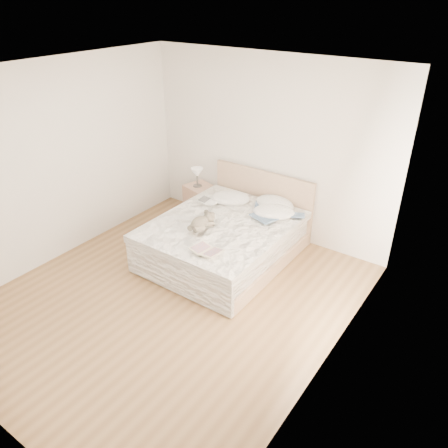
# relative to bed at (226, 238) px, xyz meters

# --- Properties ---
(floor) EXTENTS (4.00, 4.50, 0.00)m
(floor) POSITION_rel_bed_xyz_m (0.00, -1.19, -0.31)
(floor) COLOR brown
(floor) RESTS_ON ground
(ceiling) EXTENTS (4.00, 4.50, 0.00)m
(ceiling) POSITION_rel_bed_xyz_m (0.00, -1.19, 2.39)
(ceiling) COLOR white
(ceiling) RESTS_ON ground
(wall_back) EXTENTS (4.00, 0.02, 2.70)m
(wall_back) POSITION_rel_bed_xyz_m (0.00, 1.06, 1.04)
(wall_back) COLOR silver
(wall_back) RESTS_ON ground
(wall_left) EXTENTS (0.02, 4.50, 2.70)m
(wall_left) POSITION_rel_bed_xyz_m (-2.00, -1.19, 1.04)
(wall_left) COLOR silver
(wall_left) RESTS_ON ground
(wall_right) EXTENTS (0.02, 4.50, 2.70)m
(wall_right) POSITION_rel_bed_xyz_m (2.00, -1.19, 1.04)
(wall_right) COLOR silver
(wall_right) RESTS_ON ground
(window) EXTENTS (0.02, 1.30, 1.10)m
(window) POSITION_rel_bed_xyz_m (1.99, -0.89, 1.14)
(window) COLOR white
(window) RESTS_ON wall_right
(bed) EXTENTS (1.72, 2.14, 1.00)m
(bed) POSITION_rel_bed_xyz_m (0.00, 0.00, 0.00)
(bed) COLOR tan
(bed) RESTS_ON floor
(nightstand) EXTENTS (0.54, 0.50, 0.56)m
(nightstand) POSITION_rel_bed_xyz_m (-1.07, 0.78, -0.03)
(nightstand) COLOR tan
(nightstand) RESTS_ON floor
(table_lamp) EXTENTS (0.21, 0.21, 0.31)m
(table_lamp) POSITION_rel_bed_xyz_m (-1.10, 0.76, 0.48)
(table_lamp) COLOR #48433E
(table_lamp) RESTS_ON nightstand
(pillow_left) EXTENTS (0.72, 0.64, 0.18)m
(pillow_left) POSITION_rel_bed_xyz_m (-0.30, 0.55, 0.33)
(pillow_left) COLOR white
(pillow_left) RESTS_ON bed
(pillow_middle) EXTENTS (0.66, 0.51, 0.18)m
(pillow_middle) POSITION_rel_bed_xyz_m (0.34, 0.77, 0.33)
(pillow_middle) COLOR white
(pillow_middle) RESTS_ON bed
(pillow_right) EXTENTS (0.72, 0.65, 0.18)m
(pillow_right) POSITION_rel_bed_xyz_m (0.46, 0.53, 0.33)
(pillow_right) COLOR white
(pillow_right) RESTS_ON bed
(blouse) EXTENTS (0.72, 0.74, 0.02)m
(blouse) POSITION_rel_bed_xyz_m (0.45, 0.46, 0.32)
(blouse) COLOR #3C5574
(blouse) RESTS_ON bed
(photo_book) EXTENTS (0.35, 0.26, 0.02)m
(photo_book) POSITION_rel_bed_xyz_m (-0.51, 0.28, 0.32)
(photo_book) COLOR white
(photo_book) RESTS_ON bed
(childrens_book) EXTENTS (0.41, 0.30, 0.02)m
(childrens_book) POSITION_rel_bed_xyz_m (0.30, -0.83, 0.32)
(childrens_book) COLOR beige
(childrens_book) RESTS_ON bed
(teddy_bear) EXTENTS (0.26, 0.37, 0.19)m
(teddy_bear) POSITION_rel_bed_xyz_m (-0.11, -0.45, 0.34)
(teddy_bear) COLOR brown
(teddy_bear) RESTS_ON bed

